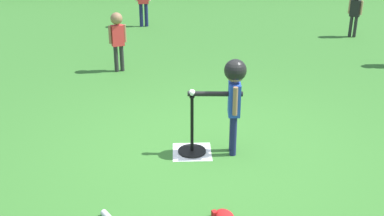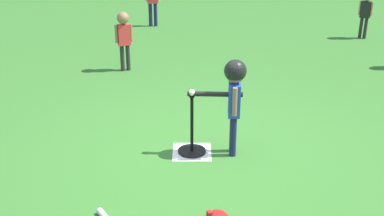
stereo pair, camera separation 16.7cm
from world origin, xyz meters
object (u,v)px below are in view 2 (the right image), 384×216
Objects in this scene: baseball_on_tee at (192,93)px; batting_tee at (192,143)px; fielder_near_left at (366,8)px; fielder_deep_left at (124,33)px; batter_child at (234,88)px.

batting_tee is at bearing 180.00° from baseball_on_tee.
baseball_on_tee is at bearing -125.45° from fielder_near_left.
fielder_deep_left is 1.02× the size of fielder_near_left.
fielder_near_left is (3.17, 5.11, -0.16)m from batter_child.
batter_child reaches higher than baseball_on_tee.
baseball_on_tee is at bearing 177.15° from batter_child.
fielder_near_left is at bearing 54.55° from baseball_on_tee.
batter_child is 1.13× the size of fielder_near_left.
fielder_deep_left is (-1.59, 2.96, -0.14)m from batter_child.
batting_tee is 0.82m from batter_child.
fielder_near_left is at bearing 54.55° from batting_tee.
batting_tee is 0.62m from baseball_on_tee.
baseball_on_tee is at bearing -68.89° from fielder_deep_left.
fielder_deep_left reaches higher than baseball_on_tee.
batting_tee is 9.39× the size of baseball_on_tee.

